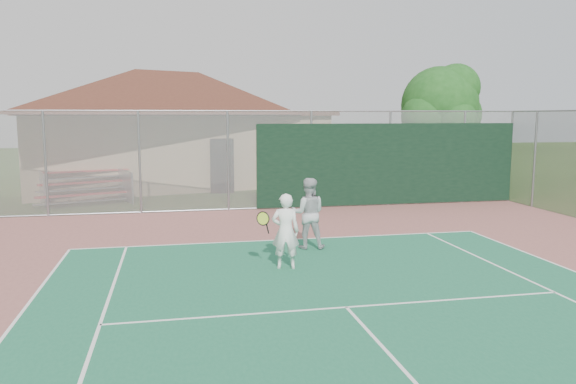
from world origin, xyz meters
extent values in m
cylinder|color=gray|center=(-7.00, 17.00, 1.75)|extent=(0.08, 0.08, 3.50)
cylinder|color=gray|center=(-4.00, 17.00, 1.75)|extent=(0.08, 0.08, 3.50)
cylinder|color=gray|center=(-1.00, 17.00, 1.75)|extent=(0.08, 0.08, 3.50)
cylinder|color=gray|center=(2.00, 17.00, 1.75)|extent=(0.08, 0.08, 3.50)
cylinder|color=gray|center=(5.00, 17.00, 1.75)|extent=(0.08, 0.08, 3.50)
cylinder|color=gray|center=(8.00, 17.00, 1.75)|extent=(0.08, 0.08, 3.50)
cylinder|color=gray|center=(10.00, 17.00, 1.75)|extent=(0.08, 0.08, 3.50)
cylinder|color=gray|center=(0.00, 17.00, 3.50)|extent=(20.00, 0.05, 0.05)
cylinder|color=gray|center=(0.00, 17.00, 0.05)|extent=(20.00, 0.05, 0.05)
cube|color=#999EA0|center=(0.00, 17.00, 1.75)|extent=(20.00, 0.02, 3.50)
cube|color=black|center=(5.00, 16.95, 1.55)|extent=(10.00, 0.04, 3.00)
cylinder|color=gray|center=(10.00, 15.50, 1.75)|extent=(0.08, 0.08, 3.50)
cube|color=tan|center=(-3.07, 26.04, 1.69)|extent=(15.22, 11.90, 3.37)
cube|color=#582E20|center=(-3.07, 26.04, 3.43)|extent=(15.90, 12.58, 0.20)
pyramid|color=#582E20|center=(-3.07, 26.04, 5.40)|extent=(16.75, 13.09, 2.02)
cube|color=black|center=(-0.82, 21.51, 1.18)|extent=(1.01, 0.06, 2.36)
cube|color=#B82D2A|center=(-6.28, 19.38, 0.39)|extent=(3.24, 1.37, 0.06)
cube|color=#B2B5BA|center=(-6.28, 19.10, 0.17)|extent=(3.22, 1.34, 0.04)
cube|color=#B82D2A|center=(-6.28, 19.99, 0.77)|extent=(3.24, 1.37, 0.06)
cube|color=#B2B5BA|center=(-6.28, 19.71, 0.55)|extent=(3.22, 1.34, 0.04)
cube|color=#B82D2A|center=(-6.28, 20.60, 1.16)|extent=(3.24, 1.37, 0.06)
cube|color=#B2B5BA|center=(-6.28, 20.32, 0.94)|extent=(3.22, 1.34, 0.04)
cube|color=#B2B5BA|center=(-7.82, 19.99, 0.61)|extent=(0.71, 1.90, 1.22)
cube|color=#B2B5BA|center=(-4.73, 19.99, 0.61)|extent=(0.71, 1.90, 1.22)
cylinder|color=#322312|center=(8.77, 20.66, 1.48)|extent=(0.38, 0.38, 2.96)
sphere|color=#184916|center=(8.77, 20.66, 3.81)|extent=(3.38, 3.38, 3.38)
sphere|color=#184916|center=(9.72, 20.98, 3.38)|extent=(2.33, 2.33, 2.33)
sphere|color=#184916|center=(7.93, 20.24, 3.28)|extent=(2.11, 2.11, 2.11)
sphere|color=#184916|center=(8.98, 19.71, 3.17)|extent=(1.90, 1.90, 1.90)
sphere|color=#184916|center=(8.45, 21.51, 3.59)|extent=(2.11, 2.11, 2.11)
sphere|color=#184916|center=(9.41, 20.45, 4.55)|extent=(2.11, 2.11, 2.11)
imported|color=white|center=(-0.54, 9.10, 0.83)|extent=(0.67, 0.50, 1.65)
imported|color=#B2B5B8|center=(0.39, 10.84, 0.89)|extent=(1.00, 0.85, 1.78)
camera|label=1|loc=(-2.90, -2.62, 3.34)|focal=35.00mm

